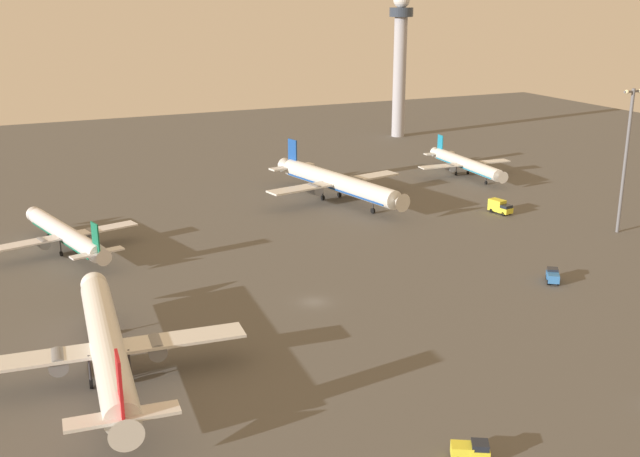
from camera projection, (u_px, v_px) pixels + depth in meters
The scene contains 10 objects.
ground_plane at pixel (314, 302), 127.82m from camera, with size 416.00×416.00×0.00m, color #56544F.
control_tower at pixel (400, 55), 264.79m from camera, with size 8.00×8.00×48.79m.
airplane_near_gate at pixel (107, 346), 101.54m from camera, with size 36.29×46.57×11.94m.
airplane_terminal_side at pixel (66, 235), 151.22m from camera, with size 28.23×36.00×9.35m.
airplane_far_stand at pixel (337, 182), 187.89m from camera, with size 36.95×47.21×12.18m.
airplane_taxiway_distant at pixel (466, 164), 213.28m from camera, with size 27.43×35.24×9.04m.
catering_truck at pixel (500, 207), 178.18m from camera, with size 3.46×6.01×3.05m.
cargo_loader at pixel (471, 450), 84.46m from camera, with size 4.57×3.74×2.25m.
maintenance_van at pixel (553, 276), 136.15m from camera, with size 3.98×4.51×2.25m.
apron_light_east at pixel (626, 153), 159.79m from camera, with size 4.80×0.90×30.14m.
Camera 1 is at (-48.15, -108.48, 48.97)m, focal length 43.75 mm.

